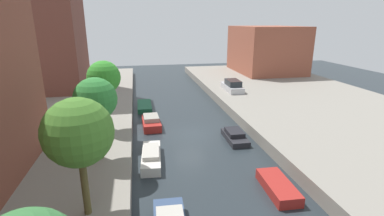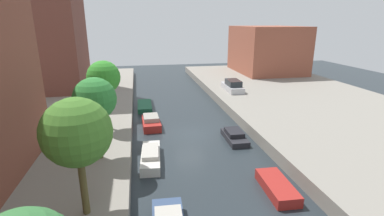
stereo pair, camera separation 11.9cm
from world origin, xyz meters
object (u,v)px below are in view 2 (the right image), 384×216
moored_boat_left_2 (151,156)px  moored_boat_left_4 (145,106)px  parked_car (233,86)px  apartment_tower_far (35,11)px  street_tree_2 (95,99)px  street_tree_3 (104,78)px  street_tree_1 (77,133)px  moored_boat_right_1 (277,187)px  moored_boat_left_3 (151,122)px  low_block_right (267,49)px  moored_boat_right_2 (234,136)px

moored_boat_left_2 → moored_boat_left_4: bearing=90.1°
parked_car → moored_boat_left_4: (-11.31, -2.41, -1.33)m
apartment_tower_far → street_tree_2: 24.04m
moored_boat_left_4 → moored_boat_left_2: bearing=-89.9°
street_tree_2 → street_tree_3: size_ratio=0.95×
street_tree_1 → street_tree_2: street_tree_1 is taller
street_tree_3 → moored_boat_right_1: street_tree_3 is taller
parked_car → moored_boat_left_3: (-10.88, -8.61, -1.13)m
parked_car → moored_boat_right_1: 21.20m
apartment_tower_far → moored_boat_left_4: size_ratio=4.55×
street_tree_2 → moored_boat_left_2: (3.27, 0.73, -4.55)m
low_block_right → moored_boat_left_4: 26.82m
low_block_right → moored_boat_right_2: (-14.54, -25.75, -4.53)m
apartment_tower_far → street_tree_2: apartment_tower_far is taller
apartment_tower_far → moored_boat_left_3: bearing=-47.2°
street_tree_3 → moored_boat_left_3: size_ratio=1.59×
street_tree_1 → moored_boat_right_1: bearing=7.1°
apartment_tower_far → street_tree_1: bearing=-71.5°
low_block_right → moored_boat_left_3: size_ratio=3.53×
street_tree_2 → street_tree_3: bearing=90.0°
street_tree_2 → moored_boat_left_2: street_tree_2 is taller
low_block_right → moored_boat_left_4: size_ratio=2.93×
street_tree_2 → apartment_tower_far: bearing=112.9°
low_block_right → parked_car: low_block_right is taller
moored_boat_right_1 → apartment_tower_far: bearing=126.9°
low_block_right → street_tree_1: bearing=-125.6°
moored_boat_left_4 → moored_boat_right_1: moored_boat_right_1 is taller
low_block_right → moored_boat_left_3: bearing=-134.9°
street_tree_1 → moored_boat_left_4: size_ratio=1.30×
apartment_tower_far → parked_car: size_ratio=4.09×
moored_boat_left_3 → moored_boat_left_4: moored_boat_left_3 is taller
parked_car → moored_boat_right_1: (-4.23, -20.73, -1.28)m
moored_boat_right_1 → moored_boat_right_2: bearing=89.7°
moored_boat_left_3 → apartment_tower_far: bearing=132.8°
apartment_tower_far → low_block_right: 35.32m
street_tree_2 → moored_boat_right_2: bearing=17.6°
moored_boat_right_1 → street_tree_2: bearing=156.9°
low_block_right → parked_car: (-10.36, -12.71, -3.29)m
moored_boat_left_3 → moored_boat_right_2: moored_boat_left_3 is taller
moored_boat_left_4 → street_tree_1: bearing=-99.4°
parked_car → moored_boat_right_2: bearing=-107.8°
street_tree_2 → moored_boat_left_3: bearing=64.6°
street_tree_3 → moored_boat_left_4: street_tree_3 is taller
street_tree_2 → moored_boat_right_1: bearing=-23.1°
low_block_right → moored_boat_right_1: size_ratio=3.59×
moored_boat_left_4 → low_block_right: bearing=34.9°
street_tree_2 → moored_boat_left_4: (3.25, 13.92, -4.70)m
street_tree_2 → low_block_right: bearing=49.4°
street_tree_2 → moored_boat_right_2: (10.37, 3.29, -4.62)m
low_block_right → street_tree_1: low_block_right is taller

